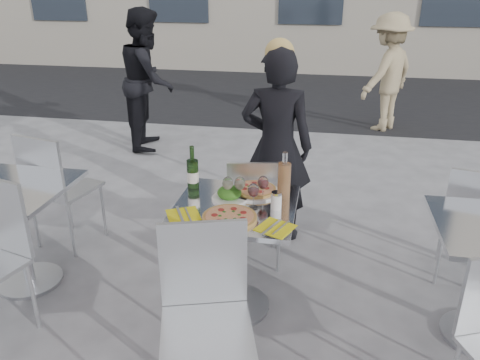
% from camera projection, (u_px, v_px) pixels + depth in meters
% --- Properties ---
extents(ground, '(80.00, 80.00, 0.00)m').
position_uv_depth(ground, '(236.00, 306.00, 3.10)').
color(ground, slate).
extents(street_asphalt, '(24.00, 5.00, 0.00)m').
position_uv_depth(street_asphalt, '(301.00, 93.00, 8.97)').
color(street_asphalt, black).
rests_on(street_asphalt, ground).
extents(main_table, '(0.72, 0.72, 0.75)m').
position_uv_depth(main_table, '(236.00, 236.00, 2.89)').
color(main_table, '#B7BABF').
rests_on(main_table, ground).
extents(side_table_left, '(0.72, 0.72, 0.75)m').
position_uv_depth(side_table_left, '(17.00, 215.00, 3.14)').
color(side_table_left, '#B7BABF').
rests_on(side_table_left, ground).
extents(chair_far, '(0.47, 0.48, 0.88)m').
position_uv_depth(chair_far, '(255.00, 204.00, 3.34)').
color(chair_far, silver).
rests_on(chair_far, ground).
extents(chair_near, '(0.54, 0.55, 0.95)m').
position_uv_depth(chair_near, '(205.00, 304.00, 2.25)').
color(chair_near, silver).
rests_on(chair_near, ground).
extents(side_chair_lfar, '(0.53, 0.54, 0.96)m').
position_uv_depth(side_chair_lfar, '(54.00, 182.00, 3.58)').
color(side_chair_lfar, silver).
rests_on(side_chair_lfar, ground).
extents(side_chair_rfar, '(0.49, 0.50, 0.89)m').
position_uv_depth(side_chair_rfar, '(475.00, 218.00, 3.13)').
color(side_chair_rfar, silver).
rests_on(side_chair_rfar, ground).
extents(woman_diner, '(0.58, 0.38, 1.56)m').
position_uv_depth(woman_diner, '(277.00, 147.00, 3.69)').
color(woman_diner, black).
rests_on(woman_diner, ground).
extents(pedestrian_a, '(0.81, 0.95, 1.71)m').
position_uv_depth(pedestrian_a, '(148.00, 80.00, 5.80)').
color(pedestrian_a, black).
rests_on(pedestrian_a, ground).
extents(pedestrian_b, '(1.09, 1.20, 1.61)m').
position_uv_depth(pedestrian_b, '(387.00, 73.00, 6.51)').
color(pedestrian_b, tan).
rests_on(pedestrian_b, ground).
extents(pizza_near, '(0.31, 0.31, 0.02)m').
position_uv_depth(pizza_near, '(230.00, 217.00, 2.64)').
color(pizza_near, tan).
rests_on(pizza_near, main_table).
extents(pizza_far, '(0.30, 0.30, 0.03)m').
position_uv_depth(pizza_far, '(255.00, 190.00, 2.97)').
color(pizza_far, white).
rests_on(pizza_far, main_table).
extents(salad_plate, '(0.22, 0.22, 0.09)m').
position_uv_depth(salad_plate, '(230.00, 194.00, 2.87)').
color(salad_plate, white).
rests_on(salad_plate, main_table).
extents(wine_bottle, '(0.07, 0.08, 0.29)m').
position_uv_depth(wine_bottle, '(193.00, 173.00, 2.97)').
color(wine_bottle, '#29521F').
rests_on(wine_bottle, main_table).
extents(carafe, '(0.08, 0.08, 0.29)m').
position_uv_depth(carafe, '(284.00, 179.00, 2.87)').
color(carafe, tan).
rests_on(carafe, main_table).
extents(sugar_shaker, '(0.06, 0.06, 0.11)m').
position_uv_depth(sugar_shaker, '(276.00, 201.00, 2.74)').
color(sugar_shaker, white).
rests_on(sugar_shaker, main_table).
extents(wineglass_white_a, '(0.07, 0.07, 0.16)m').
position_uv_depth(wineglass_white_a, '(228.00, 184.00, 2.82)').
color(wineglass_white_a, white).
rests_on(wineglass_white_a, main_table).
extents(wineglass_white_b, '(0.07, 0.07, 0.16)m').
position_uv_depth(wineglass_white_b, '(240.00, 184.00, 2.82)').
color(wineglass_white_b, white).
rests_on(wineglass_white_b, main_table).
extents(wineglass_red_a, '(0.07, 0.07, 0.16)m').
position_uv_depth(wineglass_red_a, '(253.00, 191.00, 2.73)').
color(wineglass_red_a, white).
rests_on(wineglass_red_a, main_table).
extents(wineglass_red_b, '(0.07, 0.07, 0.16)m').
position_uv_depth(wineglass_red_b, '(263.00, 183.00, 2.83)').
color(wineglass_red_b, white).
rests_on(wineglass_red_b, main_table).
extents(napkin_left, '(0.24, 0.24, 0.01)m').
position_uv_depth(napkin_left, '(183.00, 215.00, 2.68)').
color(napkin_left, yellow).
rests_on(napkin_left, main_table).
extents(napkin_right, '(0.24, 0.24, 0.01)m').
position_uv_depth(napkin_right, '(275.00, 228.00, 2.54)').
color(napkin_right, yellow).
rests_on(napkin_right, main_table).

